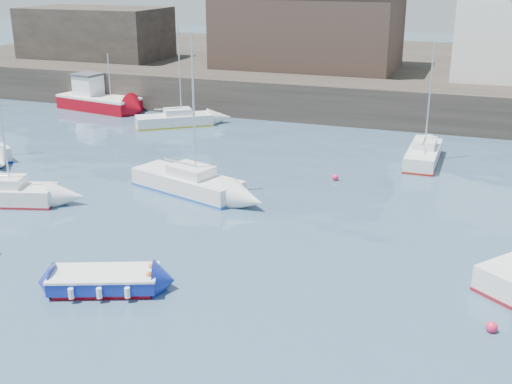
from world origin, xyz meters
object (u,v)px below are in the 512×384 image
(blue_dinghy, at_px, (104,280))
(fishing_boat, at_px, (97,99))
(sailboat_b, at_px, (188,182))
(sailboat_a, at_px, (1,194))
(buoy_mid, at_px, (491,332))
(sailboat_h, at_px, (175,120))
(sailboat_f, at_px, (423,154))
(buoy_far, at_px, (335,180))

(blue_dinghy, relative_size, fishing_boat, 0.57)
(sailboat_b, bearing_deg, sailboat_a, -149.57)
(blue_dinghy, relative_size, buoy_mid, 11.20)
(sailboat_h, bearing_deg, sailboat_f, -10.21)
(fishing_boat, relative_size, buoy_mid, 19.64)
(sailboat_a, xyz_separation_m, buoy_far, (15.50, 9.65, -0.52))
(sailboat_a, bearing_deg, blue_dinghy, -32.14)
(fishing_boat, bearing_deg, sailboat_a, -69.18)
(sailboat_a, distance_m, buoy_far, 18.26)
(fishing_boat, height_order, sailboat_a, sailboat_a)
(sailboat_b, bearing_deg, sailboat_h, 119.23)
(sailboat_b, distance_m, sailboat_f, 15.34)
(blue_dinghy, bearing_deg, sailboat_h, 110.84)
(sailboat_f, bearing_deg, buoy_far, -129.19)
(blue_dinghy, relative_size, sailboat_h, 0.59)
(sailboat_a, bearing_deg, sailboat_b, 30.43)
(fishing_boat, height_order, buoy_far, fishing_boat)
(blue_dinghy, relative_size, buoy_far, 11.87)
(sailboat_f, relative_size, sailboat_h, 0.98)
(blue_dinghy, distance_m, sailboat_b, 11.52)
(buoy_mid, bearing_deg, sailboat_h, 135.46)
(sailboat_f, xyz_separation_m, buoy_mid, (4.30, -19.60, -0.52))
(sailboat_b, relative_size, buoy_mid, 21.79)
(sailboat_a, relative_size, buoy_mid, 18.87)
(sailboat_f, bearing_deg, fishing_boat, 166.71)
(sailboat_a, relative_size, sailboat_f, 1.01)
(sailboat_a, distance_m, buoy_mid, 24.62)
(buoy_mid, bearing_deg, blue_dinghy, -172.32)
(sailboat_b, height_order, buoy_mid, sailboat_b)
(blue_dinghy, height_order, sailboat_f, sailboat_f)
(buoy_mid, bearing_deg, fishing_boat, 141.02)
(blue_dinghy, xyz_separation_m, sailboat_a, (-10.26, 6.45, 0.09))
(sailboat_h, bearing_deg, sailboat_a, -92.39)
(sailboat_h, distance_m, buoy_mid, 32.86)
(fishing_boat, bearing_deg, buoy_far, -26.88)
(fishing_boat, distance_m, sailboat_h, 9.58)
(sailboat_a, height_order, sailboat_f, sailboat_a)
(sailboat_a, xyz_separation_m, sailboat_h, (0.77, 18.48, -0.03))
(sailboat_a, height_order, buoy_mid, sailboat_a)
(blue_dinghy, bearing_deg, sailboat_a, 147.86)
(sailboat_a, bearing_deg, fishing_boat, 110.82)
(buoy_mid, relative_size, buoy_far, 1.06)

